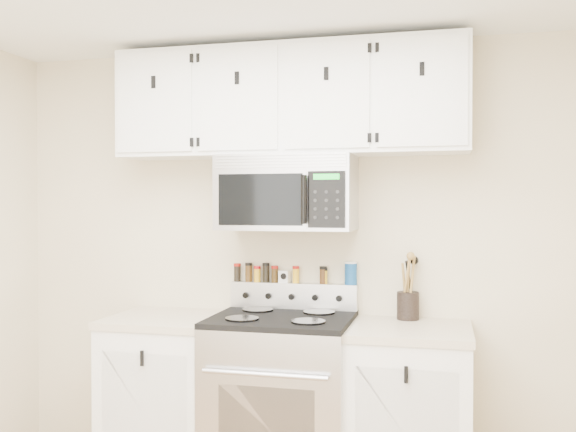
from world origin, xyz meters
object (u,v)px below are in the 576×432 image
(utensil_crock, at_px, (408,303))
(range, at_px, (282,400))
(microwave, at_px, (287,193))
(salt_canister, at_px, (351,273))

(utensil_crock, bearing_deg, range, -160.86)
(microwave, xyz_separation_m, utensil_crock, (0.67, 0.11, -0.62))
(utensil_crock, distance_m, salt_canister, 0.37)
(range, xyz_separation_m, salt_canister, (0.34, 0.28, 0.68))
(microwave, xyz_separation_m, salt_canister, (0.34, 0.16, -0.46))
(range, xyz_separation_m, utensil_crock, (0.67, 0.23, 0.52))
(range, height_order, salt_canister, salt_canister)
(microwave, height_order, utensil_crock, microwave)
(utensil_crock, height_order, salt_canister, utensil_crock)
(range, height_order, utensil_crock, utensil_crock)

